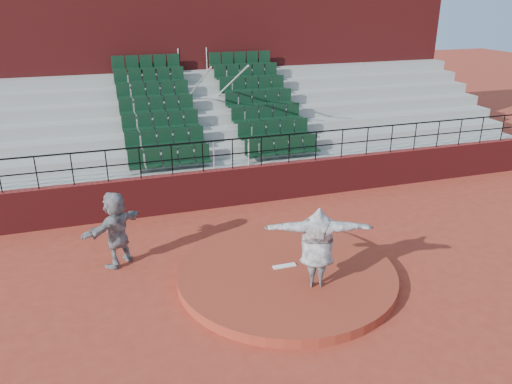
{
  "coord_description": "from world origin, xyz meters",
  "views": [
    {
      "loc": [
        -4.11,
        -10.17,
        6.72
      ],
      "look_at": [
        0.0,
        2.5,
        1.4
      ],
      "focal_mm": 35.0,
      "sensor_mm": 36.0,
      "label": 1
    }
  ],
  "objects": [
    {
      "name": "pitchers_mound",
      "position": [
        0.0,
        0.0,
        0.12
      ],
      "size": [
        5.5,
        5.5,
        0.25
      ],
      "primitive_type": "cylinder",
      "color": "maroon",
      "rests_on": "ground"
    },
    {
      "name": "press_box_facade",
      "position": [
        0.0,
        12.6,
        3.55
      ],
      "size": [
        24.0,
        3.0,
        7.1
      ],
      "primitive_type": "cube",
      "color": "maroon",
      "rests_on": "ground"
    },
    {
      "name": "pitcher",
      "position": [
        0.4,
        -0.86,
        1.25
      ],
      "size": [
        2.55,
        1.39,
        2.0
      ],
      "primitive_type": "imported",
      "rotation": [
        0.0,
        0.0,
        2.83
      ],
      "color": "black",
      "rests_on": "pitchers_mound"
    },
    {
      "name": "boundary_wall",
      "position": [
        0.0,
        5.0,
        0.65
      ],
      "size": [
        24.0,
        0.3,
        1.3
      ],
      "primitive_type": "cube",
      "color": "maroon",
      "rests_on": "ground"
    },
    {
      "name": "pitching_rubber",
      "position": [
        0.0,
        0.15,
        0.27
      ],
      "size": [
        0.6,
        0.15,
        0.03
      ],
      "primitive_type": "cube",
      "color": "white",
      "rests_on": "pitchers_mound"
    },
    {
      "name": "ground",
      "position": [
        0.0,
        0.0,
        0.0
      ],
      "size": [
        90.0,
        90.0,
        0.0
      ],
      "primitive_type": "plane",
      "color": "#9C3423",
      "rests_on": "ground"
    },
    {
      "name": "wall_railing",
      "position": [
        0.0,
        5.0,
        2.03
      ],
      "size": [
        24.04,
        0.05,
        1.03
      ],
      "color": "black",
      "rests_on": "boundary_wall"
    },
    {
      "name": "seating_deck",
      "position": [
        0.0,
        8.65,
        1.43
      ],
      "size": [
        24.0,
        5.97,
        4.63
      ],
      "color": "gray",
      "rests_on": "ground"
    },
    {
      "name": "fielder",
      "position": [
        -3.97,
        2.06,
        1.03
      ],
      "size": [
        1.86,
        1.67,
        2.05
      ],
      "primitive_type": "imported",
      "rotation": [
        0.0,
        0.0,
        3.82
      ],
      "color": "black",
      "rests_on": "ground"
    }
  ]
}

